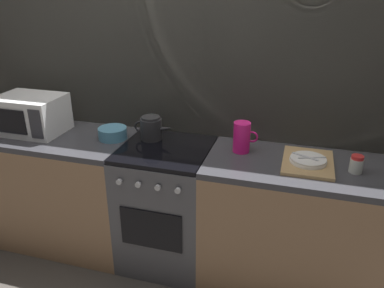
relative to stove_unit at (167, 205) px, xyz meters
name	(u,v)px	position (x,y,z in m)	size (l,w,h in m)	color
ground_plane	(168,256)	(0.00, 0.00, -0.45)	(8.00, 8.00, 0.00)	#47423D
back_wall	(180,92)	(0.00, 0.32, 0.75)	(3.60, 0.05, 2.40)	#B2AD9E
counter_left	(57,188)	(-0.90, 0.00, 0.00)	(1.20, 0.60, 0.90)	#997251
stove_unit	(167,205)	(0.00, 0.00, 0.00)	(0.60, 0.63, 0.90)	#4C4C51
counter_right	(297,226)	(0.90, 0.00, 0.00)	(1.20, 0.60, 0.90)	#997251
microwave	(31,114)	(-1.03, 0.01, 0.59)	(0.46, 0.35, 0.27)	white
kettle	(151,128)	(-0.14, 0.12, 0.53)	(0.28, 0.15, 0.17)	#262628
mixing_bowl	(113,133)	(-0.41, 0.05, 0.49)	(0.20, 0.20, 0.08)	teal
pitcher	(242,137)	(0.50, 0.09, 0.55)	(0.16, 0.11, 0.20)	#E5197A
dish_pile	(308,162)	(0.92, 0.01, 0.47)	(0.30, 0.40, 0.06)	tan
spice_jar	(356,164)	(1.19, -0.02, 0.50)	(0.08, 0.08, 0.10)	silver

